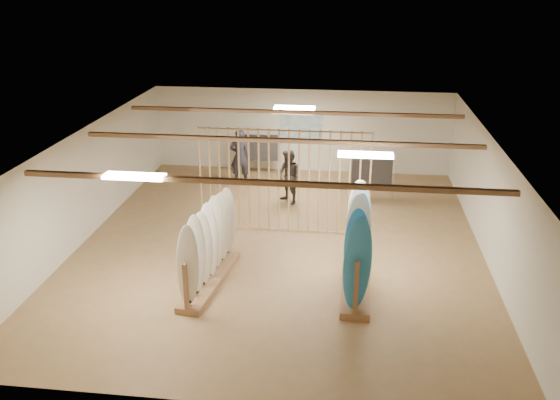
# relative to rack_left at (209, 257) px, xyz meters

# --- Properties ---
(floor) EXTENTS (12.00, 12.00, 0.00)m
(floor) POSITION_rel_rack_left_xyz_m (1.29, 2.20, -0.66)
(floor) COLOR #A37C4F
(floor) RESTS_ON ground
(ceiling) EXTENTS (12.00, 12.00, 0.00)m
(ceiling) POSITION_rel_rack_left_xyz_m (1.29, 2.20, 2.14)
(ceiling) COLOR gray
(ceiling) RESTS_ON ground
(wall_back) EXTENTS (12.00, 0.00, 12.00)m
(wall_back) POSITION_rel_rack_left_xyz_m (1.29, 8.20, 0.74)
(wall_back) COLOR silver
(wall_back) RESTS_ON ground
(wall_front) EXTENTS (12.00, 0.00, 12.00)m
(wall_front) POSITION_rel_rack_left_xyz_m (1.29, -3.80, 0.74)
(wall_front) COLOR silver
(wall_front) RESTS_ON ground
(wall_left) EXTENTS (0.00, 12.00, 12.00)m
(wall_left) POSITION_rel_rack_left_xyz_m (-3.71, 2.20, 0.74)
(wall_left) COLOR silver
(wall_left) RESTS_ON ground
(wall_right) EXTENTS (0.00, 12.00, 12.00)m
(wall_right) POSITION_rel_rack_left_xyz_m (6.29, 2.20, 0.74)
(wall_right) COLOR silver
(wall_right) RESTS_ON ground
(ceiling_slats) EXTENTS (9.50, 6.12, 0.10)m
(ceiling_slats) POSITION_rel_rack_left_xyz_m (1.29, 2.20, 2.06)
(ceiling_slats) COLOR #976A45
(ceiling_slats) RESTS_ON ground
(light_panels) EXTENTS (1.20, 0.35, 0.06)m
(light_panels) POSITION_rel_rack_left_xyz_m (1.29, 2.20, 2.08)
(light_panels) COLOR white
(light_panels) RESTS_ON ground
(bamboo_partition) EXTENTS (4.45, 0.05, 2.78)m
(bamboo_partition) POSITION_rel_rack_left_xyz_m (1.29, 3.00, 0.74)
(bamboo_partition) COLOR tan
(bamboo_partition) RESTS_ON ground
(poster) EXTENTS (1.40, 0.03, 0.90)m
(poster) POSITION_rel_rack_left_xyz_m (1.29, 8.18, 0.94)
(poster) COLOR #377EC3
(poster) RESTS_ON ground
(rack_left) EXTENTS (0.86, 2.78, 1.91)m
(rack_left) POSITION_rel_rack_left_xyz_m (0.00, 0.00, 0.00)
(rack_left) COLOR #976A45
(rack_left) RESTS_ON floor
(rack_right) EXTENTS (0.63, 2.73, 2.19)m
(rack_right) POSITION_rel_rack_left_xyz_m (3.20, 0.21, 0.09)
(rack_right) COLOR #976A45
(rack_right) RESTS_ON floor
(clothing_rack_a) EXTENTS (1.32, 0.43, 1.42)m
(clothing_rack_a) POSITION_rel_rack_left_xyz_m (-0.05, 7.60, 0.27)
(clothing_rack_a) COLOR silver
(clothing_rack_a) RESTS_ON floor
(clothing_rack_b) EXTENTS (1.28, 0.45, 1.38)m
(clothing_rack_b) POSITION_rel_rack_left_xyz_m (3.61, 5.63, 0.24)
(clothing_rack_b) COLOR silver
(clothing_rack_b) RESTS_ON floor
(shopper_a) EXTENTS (0.76, 0.52, 2.04)m
(shopper_a) POSITION_rel_rack_left_xyz_m (-0.54, 6.60, 0.36)
(shopper_a) COLOR #27262E
(shopper_a) RESTS_ON floor
(shopper_b) EXTENTS (1.12, 1.11, 1.84)m
(shopper_b) POSITION_rel_rack_left_xyz_m (1.20, 5.06, 0.26)
(shopper_b) COLOR #322C27
(shopper_b) RESTS_ON floor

